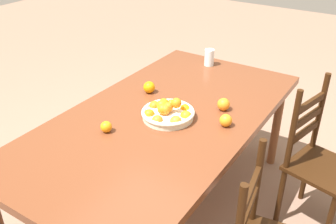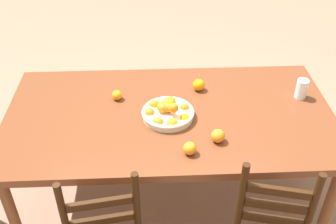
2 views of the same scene
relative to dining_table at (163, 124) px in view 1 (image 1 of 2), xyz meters
The scene contains 9 objects.
ground_plane 0.69m from the dining_table, ahead, with size 12.00×12.00×0.00m, color #8A6955.
dining_table is the anchor object (origin of this frame).
chair_near_window 0.99m from the dining_table, 117.22° to the left, with size 0.46×0.46×0.98m.
fruit_bowl 0.11m from the dining_table, 69.64° to the left, with size 0.32×0.32×0.13m.
orange_loose_0 0.38m from the dining_table, 26.48° to the right, with size 0.06×0.06×0.06m, color orange.
orange_loose_1 0.39m from the dining_table, 103.62° to the left, with size 0.07×0.07×0.07m, color orange.
orange_loose_2 0.39m from the dining_table, 132.78° to the left, with size 0.08×0.08×0.08m, color orange.
orange_loose_3 0.34m from the dining_table, 129.45° to the right, with size 0.08×0.08×0.08m, color orange.
drinking_glass 0.88m from the dining_table, behind, with size 0.07×0.07×0.13m, color silver.
Camera 1 is at (1.66, 1.10, 1.90)m, focal length 40.46 mm.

